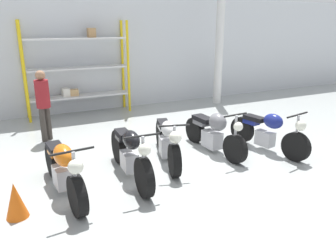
% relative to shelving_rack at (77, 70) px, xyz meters
% --- Properties ---
extents(ground_plane, '(30.00, 30.00, 0.00)m').
position_rel_shelving_rack_xyz_m(ground_plane, '(0.97, -4.76, -1.40)').
color(ground_plane, '#9EA3A0').
extents(back_wall, '(30.00, 0.08, 3.60)m').
position_rel_shelving_rack_xyz_m(back_wall, '(0.97, 0.36, 0.40)').
color(back_wall, silver).
rests_on(back_wall, ground_plane).
extents(shelving_rack, '(3.10, 0.63, 2.83)m').
position_rel_shelving_rack_xyz_m(shelving_rack, '(0.00, 0.00, 0.00)').
color(shelving_rack, yellow).
rests_on(shelving_rack, ground_plane).
extents(support_pillar, '(0.28, 0.28, 3.60)m').
position_rel_shelving_rack_xyz_m(support_pillar, '(4.76, -0.56, 0.40)').
color(support_pillar, silver).
rests_on(support_pillar, ground_plane).
extents(motorcycle_orange, '(0.63, 2.16, 1.02)m').
position_rel_shelving_rack_xyz_m(motorcycle_orange, '(-1.25, -5.01, -0.95)').
color(motorcycle_orange, black).
rests_on(motorcycle_orange, ground_plane).
extents(motorcycle_black, '(0.60, 2.21, 1.05)m').
position_rel_shelving_rack_xyz_m(motorcycle_black, '(-0.06, -4.91, -0.93)').
color(motorcycle_black, black).
rests_on(motorcycle_black, ground_plane).
extents(motorcycle_white, '(0.83, 2.12, 0.98)m').
position_rel_shelving_rack_xyz_m(motorcycle_white, '(0.89, -4.48, -0.97)').
color(motorcycle_white, black).
rests_on(motorcycle_white, ground_plane).
extents(motorcycle_grey, '(0.57, 2.03, 1.02)m').
position_rel_shelving_rack_xyz_m(motorcycle_grey, '(2.02, -4.48, -0.96)').
color(motorcycle_grey, black).
rests_on(motorcycle_grey, ground_plane).
extents(motorcycle_blue, '(0.72, 2.04, 0.99)m').
position_rel_shelving_rack_xyz_m(motorcycle_blue, '(3.12, -4.98, -0.96)').
color(motorcycle_blue, black).
rests_on(motorcycle_blue, ground_plane).
extents(person_browsing, '(0.45, 0.45, 1.70)m').
position_rel_shelving_rack_xyz_m(person_browsing, '(-1.21, -2.10, -0.40)').
color(person_browsing, '#38332D').
rests_on(person_browsing, ground_plane).
extents(traffic_cone, '(0.32, 0.32, 0.55)m').
position_rel_shelving_rack_xyz_m(traffic_cone, '(-2.00, -5.42, -1.12)').
color(traffic_cone, orange).
rests_on(traffic_cone, ground_plane).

